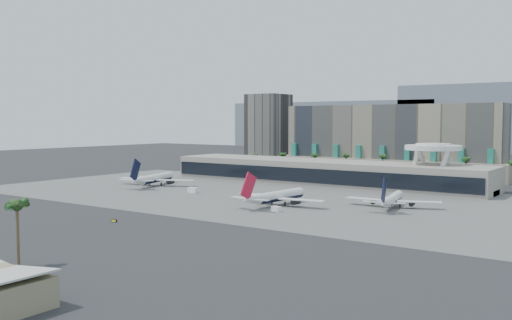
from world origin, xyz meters
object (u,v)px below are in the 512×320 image
Objects in this scene: airliner_right at (392,199)px; service_vehicle_a at (193,190)px; airliner_left at (154,178)px; taxiway_sign at (114,221)px; airliner_centre at (277,196)px; service_vehicle_b at (276,209)px.

airliner_right reaches higher than service_vehicle_a.
airliner_left is at bearing 168.80° from airliner_right.
airliner_left is 21.15× the size of taxiway_sign.
service_vehicle_b is at bearing -53.85° from airliner_centre.
service_vehicle_b is 1.83× the size of taxiway_sign.
airliner_right is 10.08× the size of service_vehicle_b.
airliner_right reaches higher than taxiway_sign.
airliner_left is 1.02× the size of airliner_centre.
airliner_centre is 15.49m from service_vehicle_b.
airliner_centre is 1.12× the size of airliner_right.
airliner_centre is 65.21m from taxiway_sign.
service_vehicle_b is at bearing -143.98° from airliner_right.
taxiway_sign is at bearing -106.61° from service_vehicle_b.
service_vehicle_b is (94.49, -32.54, -2.83)m from airliner_left.
taxiway_sign is at bearing -138.38° from airliner_right.
airliner_centre is at bearing -7.16° from service_vehicle_a.
airliner_left is 1.15× the size of airliner_right.
airliner_left is 102.80m from taxiway_sign.
airliner_right is at bearing 31.35° from airliner_centre.
airliner_left is 11.55× the size of service_vehicle_b.
service_vehicle_b is (8.14, -12.91, -2.65)m from airliner_centre.
airliner_left reaches higher than service_vehicle_b.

